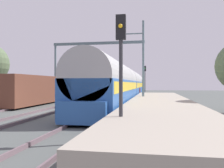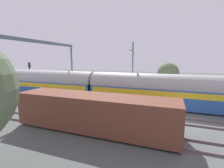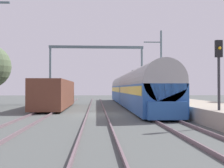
% 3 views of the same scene
% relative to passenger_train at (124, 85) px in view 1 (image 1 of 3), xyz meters
% --- Properties ---
extents(ground, '(120.00, 120.00, 0.00)m').
position_rel_passenger_train_xyz_m(ground, '(-4.23, -11.15, -1.97)').
color(ground, '#4E5351').
extents(track_west, '(1.52, 60.00, 0.16)m').
position_rel_passenger_train_xyz_m(track_west, '(-4.23, -11.15, -1.89)').
color(track_west, '#6A555C').
rests_on(track_west, ground).
extents(track_east, '(1.52, 60.00, 0.16)m').
position_rel_passenger_train_xyz_m(track_east, '(0.00, -11.15, -1.89)').
color(track_east, '#6A555C').
rests_on(track_east, ground).
extents(platform, '(4.40, 28.00, 0.90)m').
position_rel_passenger_train_xyz_m(platform, '(3.82, -9.15, -1.52)').
color(platform, '#A39989').
rests_on(platform, ground).
extents(passenger_train, '(2.93, 32.85, 3.82)m').
position_rel_passenger_train_xyz_m(passenger_train, '(0.00, 0.00, 0.00)').
color(passenger_train, '#28569E').
rests_on(passenger_train, ground).
extents(freight_car, '(2.80, 13.00, 2.70)m').
position_rel_passenger_train_xyz_m(freight_car, '(-8.46, -4.18, -0.50)').
color(freight_car, brown).
rests_on(freight_car, ground).
extents(person_crossing, '(0.43, 0.47, 1.73)m').
position_rel_passenger_train_xyz_m(person_crossing, '(1.37, 5.57, -0.94)').
color(person_crossing, '#393939').
rests_on(person_crossing, ground).
extents(railway_signal_near, '(0.36, 0.30, 4.59)m').
position_rel_passenger_train_xyz_m(railway_signal_near, '(2.18, -18.64, 1.00)').
color(railway_signal_near, '#2D2D33').
rests_on(railway_signal_near, ground).
extents(railway_signal_far, '(0.36, 0.30, 5.10)m').
position_rel_passenger_train_xyz_m(railway_signal_far, '(1.92, 13.52, 1.29)').
color(railway_signal_far, '#2D2D33').
rests_on(railway_signal_far, ground).
extents(catenary_gantry, '(12.86, 0.28, 7.86)m').
position_rel_passenger_train_xyz_m(catenary_gantry, '(-4.23, 4.86, 3.69)').
color(catenary_gantry, slate).
rests_on(catenary_gantry, ground).
extents(catenary_pole_east_mid, '(1.90, 0.20, 8.00)m').
position_rel_passenger_train_xyz_m(catenary_pole_east_mid, '(2.35, -4.77, 2.18)').
color(catenary_pole_east_mid, slate).
rests_on(catenary_pole_east_mid, ground).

